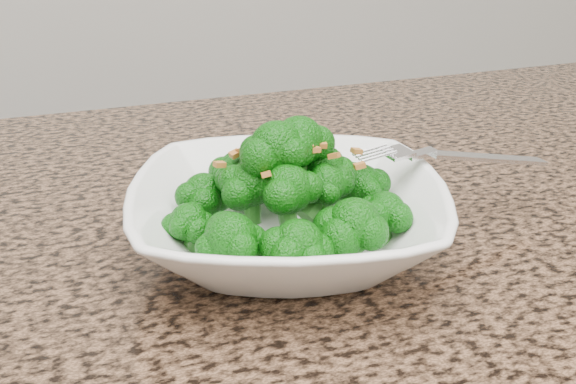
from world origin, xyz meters
name	(u,v)px	position (x,y,z in m)	size (l,w,h in m)	color
granite_counter	(161,370)	(0.00, 0.30, 0.89)	(1.64, 1.04, 0.03)	brown
bowl	(288,219)	(0.11, 0.39, 0.93)	(0.23, 0.23, 0.06)	white
broccoli_pile	(288,140)	(0.11, 0.39, 0.99)	(0.20, 0.20, 0.07)	#0F660B
garlic_topping	(288,91)	(0.11, 0.39, 1.03)	(0.12, 0.12, 0.01)	#CA7C31
fork	(426,153)	(0.23, 0.39, 0.96)	(0.19, 0.03, 0.01)	silver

